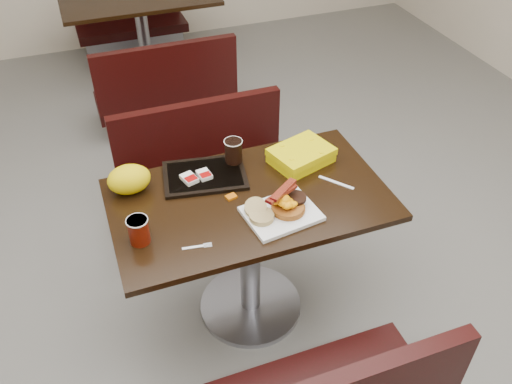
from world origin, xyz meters
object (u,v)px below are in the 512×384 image
object	(u,v)px
tray	(205,176)
bench_near_s	(311,384)
platter	(281,214)
paper_bag	(129,179)
coffee_cup_near	(139,231)
bench_far_s	(163,81)
clamshell	(301,155)
table_far	(144,41)
coffee_cup_far	(233,151)
hashbrown_sleeve_right	(204,175)
hashbrown_sleeve_left	(189,178)
pancake_stack	(288,207)
knife	(336,182)
table_near	(250,257)
bench_far_n	(130,13)
bench_near_n	(209,175)
fork	(193,247)

from	to	relation	value
tray	bench_near_s	bearing A→B (deg)	-71.38
platter	tray	xyz separation A→B (m)	(-0.23, 0.36, -0.00)
bench_near_s	paper_bag	size ratio (longest dim) A/B	5.33
platter	coffee_cup_near	size ratio (longest dim) A/B	2.61
bench_far_s	clamshell	xyz separation A→B (m)	(0.31, -1.74, 0.43)
table_far	coffee_cup_far	world-z (taller)	coffee_cup_far
bench_near_s	clamshell	bearing A→B (deg)	69.96
bench_far_s	clamshell	bearing A→B (deg)	-79.79
hashbrown_sleeve_right	coffee_cup_far	xyz separation A→B (m)	(0.16, 0.07, 0.05)
coffee_cup_near	coffee_cup_far	xyz separation A→B (m)	(0.51, 0.36, 0.02)
coffee_cup_near	hashbrown_sleeve_left	size ratio (longest dim) A/B	1.46
hashbrown_sleeve_right	paper_bag	distance (m)	0.33
bench_far_s	pancake_stack	size ratio (longest dim) A/B	7.06
pancake_stack	knife	xyz separation A→B (m)	(0.28, 0.11, -0.03)
platter	paper_bag	world-z (taller)	paper_bag
platter	hashbrown_sleeve_right	xyz separation A→B (m)	(-0.23, 0.34, 0.02)
knife	hashbrown_sleeve_right	xyz separation A→B (m)	(-0.55, 0.23, 0.03)
knife	hashbrown_sleeve_left	size ratio (longest dim) A/B	2.19
table_near	knife	world-z (taller)	knife
bench_far_n	pancake_stack	distance (m)	3.48
platter	bench_near_n	bearing A→B (deg)	87.95
bench_far_n	paper_bag	xyz separation A→B (m)	(-0.47, -3.08, 0.46)
fork	paper_bag	bearing A→B (deg)	118.87
bench_far_s	clamshell	distance (m)	1.82
bench_far_s	fork	world-z (taller)	fork
table_far	hashbrown_sleeve_left	world-z (taller)	hashbrown_sleeve_left
bench_far_s	hashbrown_sleeve_left	distance (m)	1.78
coffee_cup_far	coffee_cup_near	bearing A→B (deg)	-144.71
clamshell	table_near	bearing A→B (deg)	-170.09
bench_near_n	tray	bearing A→B (deg)	-106.02
table_near	tray	world-z (taller)	tray
pancake_stack	coffee_cup_near	distance (m)	0.61
coffee_cup_near	fork	distance (m)	0.22
bench_far_s	table_far	bearing A→B (deg)	90.00
table_near	pancake_stack	world-z (taller)	pancake_stack
bench_near_n	hashbrown_sleeve_left	distance (m)	0.70
table_near	coffee_cup_near	distance (m)	0.66
clamshell	coffee_cup_far	bearing A→B (deg)	145.85
bench_near_s	knife	world-z (taller)	knife
table_far	pancake_stack	bearing A→B (deg)	-87.58
clamshell	bench_near_s	bearing A→B (deg)	-127.10
bench_near_s	table_near	bearing A→B (deg)	90.00
bench_near_n	bench_far_s	xyz separation A→B (m)	(0.00, 1.20, 0.00)
table_near	bench_far_n	xyz separation A→B (m)	(0.00, 3.30, -0.02)
table_near	bench_far_n	bearing A→B (deg)	90.00
pancake_stack	table_far	bearing A→B (deg)	92.42
hashbrown_sleeve_left	coffee_cup_far	size ratio (longest dim) A/B	0.70
fork	coffee_cup_far	xyz separation A→B (m)	(0.32, 0.46, 0.07)
fork	tray	size ratio (longest dim) A/B	0.32
bench_near_s	hashbrown_sleeve_right	xyz separation A→B (m)	(-0.15, 0.89, 0.42)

